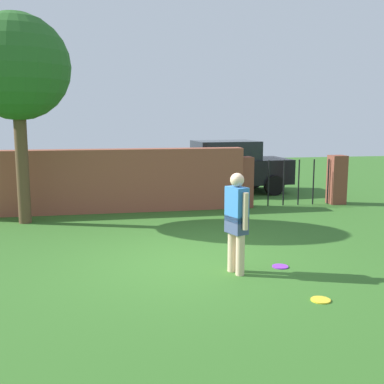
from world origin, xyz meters
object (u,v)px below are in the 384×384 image
(frisbee_yellow, at_px, (321,300))
(car, at_px, (225,167))
(tree, at_px, (17,68))
(person, at_px, (237,218))
(frisbee_purple, at_px, (280,266))

(frisbee_yellow, bearing_deg, car, 83.33)
(tree, xyz_separation_m, frisbee_yellow, (4.72, -5.82, -3.56))
(person, xyz_separation_m, frisbee_purple, (0.82, 0.16, -0.89))
(person, distance_m, frisbee_purple, 1.22)
(car, distance_m, frisbee_purple, 7.89)
(tree, bearing_deg, car, 30.69)
(frisbee_yellow, bearing_deg, person, 121.57)
(person, xyz_separation_m, car, (1.90, 7.93, -0.04))
(person, height_order, frisbee_yellow, person)
(car, xyz_separation_m, frisbee_yellow, (-1.08, -9.26, -0.85))
(frisbee_purple, bearing_deg, person, -169.02)
(tree, relative_size, frisbee_yellow, 17.81)
(person, bearing_deg, car, 146.17)
(tree, height_order, car, tree)
(car, bearing_deg, frisbee_yellow, 78.96)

